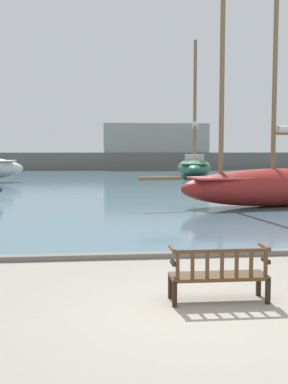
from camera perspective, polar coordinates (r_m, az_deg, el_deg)
The scene contains 7 objects.
ground_plane at distance 7.67m, azimuth 6.42°, elevation -14.01°, with size 160.00×160.00×0.00m, color gray.
harbor_water at distance 51.17m, azimuth -4.29°, elevation 2.20°, with size 100.00×80.00×0.08m, color slate.
quay_edge_kerb at distance 11.31m, azimuth 2.18°, elevation -7.45°, with size 40.00×0.30×0.12m, color slate.
park_bench at distance 8.09m, azimuth 8.87°, elevation -9.55°, with size 1.60×0.53×0.92m.
sailboat_mid_starboard at distance 45.43m, azimuth 5.99°, elevation 3.29°, with size 5.37×11.81×12.59m.
sailboat_outer_port at distance 21.64m, azimuth 15.45°, elevation 0.99°, with size 10.68×3.45×10.81m.
far_breakwater at distance 60.01m, azimuth -3.04°, elevation 4.33°, with size 52.78×2.40×5.83m.
Camera 1 is at (-1.59, -7.08, 2.49)m, focal length 45.00 mm.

